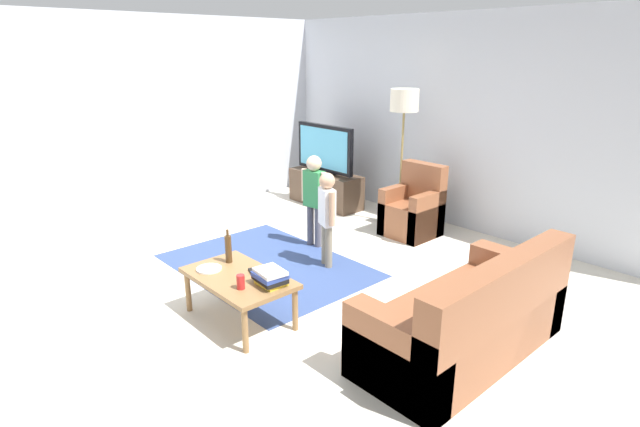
{
  "coord_description": "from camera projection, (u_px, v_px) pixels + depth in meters",
  "views": [
    {
      "loc": [
        3.66,
        -2.72,
        2.26
      ],
      "look_at": [
        0.0,
        0.6,
        0.65
      ],
      "focal_mm": 28.52,
      "sensor_mm": 36.0,
      "label": 1
    }
  ],
  "objects": [
    {
      "name": "ground",
      "position": [
        275.0,
        289.0,
        5.02
      ],
      "size": [
        7.8,
        7.8,
        0.0
      ],
      "primitive_type": "plane",
      "color": "beige"
    },
    {
      "name": "area_rug",
      "position": [
        267.0,
        265.0,
        5.55
      ],
      "size": [
        2.2,
        1.6,
        0.01
      ],
      "primitive_type": "cube",
      "color": "#33477A",
      "rests_on": "ground"
    },
    {
      "name": "book_stack",
      "position": [
        270.0,
        277.0,
        4.14
      ],
      "size": [
        0.29,
        0.24,
        0.13
      ],
      "color": "yellow",
      "rests_on": "coffee_table"
    },
    {
      "name": "floor_lamp",
      "position": [
        404.0,
        108.0,
        6.43
      ],
      "size": [
        0.36,
        0.36,
        1.78
      ],
      "color": "#262626",
      "rests_on": "ground"
    },
    {
      "name": "soda_can",
      "position": [
        241.0,
        282.0,
        4.07
      ],
      "size": [
        0.07,
        0.07,
        0.12
      ],
      "primitive_type": "cylinder",
      "color": "red",
      "rests_on": "coffee_table"
    },
    {
      "name": "bottle",
      "position": [
        228.0,
        249.0,
        4.55
      ],
      "size": [
        0.06,
        0.06,
        0.31
      ],
      "color": "#4C3319",
      "rests_on": "coffee_table"
    },
    {
      "name": "wall_back",
      "position": [
        458.0,
        123.0,
        6.52
      ],
      "size": [
        6.0,
        0.12,
        2.7
      ],
      "primitive_type": "cube",
      "color": "silver",
      "rests_on": "ground"
    },
    {
      "name": "tv_remote",
      "position": [
        253.0,
        273.0,
        4.36
      ],
      "size": [
        0.18,
        0.1,
        0.02
      ],
      "primitive_type": "cube",
      "rotation": [
        0.0,
        0.0,
        -0.34
      ],
      "color": "black",
      "rests_on": "coffee_table"
    },
    {
      "name": "child_near_tv",
      "position": [
        314.0,
        193.0,
        5.92
      ],
      "size": [
        0.37,
        0.18,
        1.1
      ],
      "color": "#4C4C59",
      "rests_on": "ground"
    },
    {
      "name": "child_center",
      "position": [
        327.0,
        211.0,
        5.37
      ],
      "size": [
        0.33,
        0.2,
        1.04
      ],
      "color": "gray",
      "rests_on": "ground"
    },
    {
      "name": "coffee_table",
      "position": [
        239.0,
        281.0,
        4.33
      ],
      "size": [
        1.0,
        0.6,
        0.42
      ],
      "color": "olive",
      "rests_on": "ground"
    },
    {
      "name": "couch",
      "position": [
        472.0,
        323.0,
        3.83
      ],
      "size": [
        0.8,
        1.8,
        0.86
      ],
      "color": "brown",
      "rests_on": "ground"
    },
    {
      "name": "plate",
      "position": [
        209.0,
        269.0,
        4.44
      ],
      "size": [
        0.22,
        0.22,
        0.02
      ],
      "color": "white",
      "rests_on": "coffee_table"
    },
    {
      "name": "armchair",
      "position": [
        414.0,
        212.0,
        6.41
      ],
      "size": [
        0.6,
        0.6,
        0.9
      ],
      "color": "brown",
      "rests_on": "ground"
    },
    {
      "name": "tv_stand",
      "position": [
        326.0,
        189.0,
        7.64
      ],
      "size": [
        1.2,
        0.44,
        0.5
      ],
      "color": "#4C3828",
      "rests_on": "ground"
    },
    {
      "name": "tv",
      "position": [
        325.0,
        150.0,
        7.44
      ],
      "size": [
        1.1,
        0.28,
        0.71
      ],
      "color": "black",
      "rests_on": "tv_stand"
    },
    {
      "name": "wall_left",
      "position": [
        134.0,
        121.0,
        6.72
      ],
      "size": [
        0.12,
        6.0,
        2.7
      ],
      "primitive_type": "cube",
      "color": "silver",
      "rests_on": "ground"
    }
  ]
}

